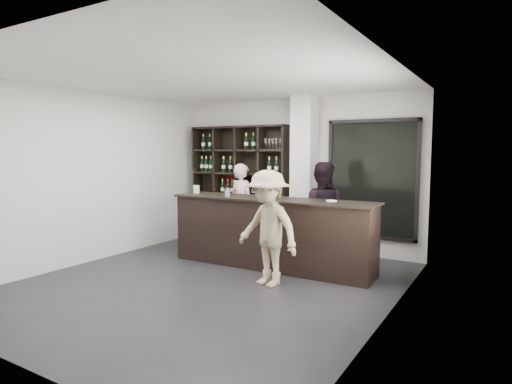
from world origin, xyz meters
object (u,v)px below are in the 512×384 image
Objects in this scene: taster_black at (321,213)px; customer at (268,228)px; tasting_counter at (271,233)px; wine_shelf at (239,185)px; taster_pink at (242,205)px.

taster_black is 1.05× the size of customer.
wine_shelf is at bearing 136.80° from tasting_counter.
tasting_counter is at bearing 154.87° from taster_pink.
wine_shelf is 2.24m from taster_black.
customer is (0.41, -0.82, 0.25)m from tasting_counter.
customer is (1.65, -1.88, -0.01)m from taster_pink.
customer reaches higher than tasting_counter.
tasting_counter is 2.01× the size of taster_black.
wine_shelf is 1.47× the size of customer.
tasting_counter is at bearing 130.51° from customer.
taster_black is 1.46m from customer.
wine_shelf reaches higher than taster_black.
wine_shelf reaches higher than tasting_counter.
taster_black reaches higher than taster_pink.
taster_pink is at bearing 138.39° from tasting_counter.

